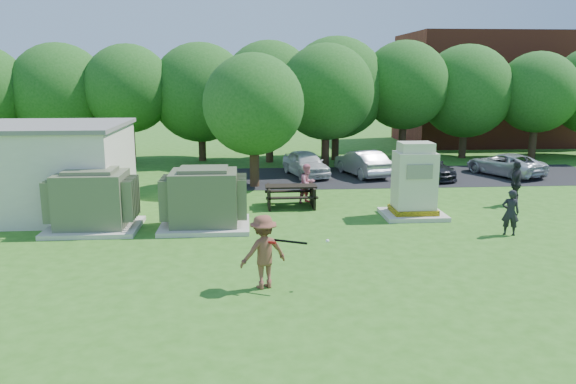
{
  "coord_description": "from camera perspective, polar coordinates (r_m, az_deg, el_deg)",
  "views": [
    {
      "loc": [
        -1.35,
        -14.14,
        5.17
      ],
      "look_at": [
        0.0,
        4.0,
        1.3
      ],
      "focal_mm": 35.0,
      "sensor_mm": 36.0,
      "label": 1
    }
  ],
  "objects": [
    {
      "name": "car_white",
      "position": [
        28.65,
        1.82,
        2.93
      ],
      "size": [
        2.42,
        4.08,
        1.3
      ],
      "primitive_type": "imported",
      "rotation": [
        0.0,
        0.0,
        0.25
      ],
      "color": "silver",
      "rests_on": "ground"
    },
    {
      "name": "person_by_generator",
      "position": [
        19.5,
        21.66,
        -1.94
      ],
      "size": [
        0.63,
        0.51,
        1.51
      ],
      "primitive_type": "imported",
      "rotation": [
        0.0,
        0.0,
        2.84
      ],
      "color": "black",
      "rests_on": "ground"
    },
    {
      "name": "batter",
      "position": [
        13.71,
        -2.51,
        -6.08
      ],
      "size": [
        1.35,
        1.08,
        1.83
      ],
      "primitive_type": "imported",
      "rotation": [
        0.0,
        0.0,
        3.54
      ],
      "color": "brown",
      "rests_on": "ground"
    },
    {
      "name": "car_silver_a",
      "position": [
        28.97,
        7.53,
        2.94
      ],
      "size": [
        2.4,
        4.2,
        1.31
      ],
      "primitive_type": "imported",
      "rotation": [
        0.0,
        0.0,
        3.41
      ],
      "color": "#AAA9AE",
      "rests_on": "ground"
    },
    {
      "name": "transformer_left",
      "position": [
        19.79,
        -19.24,
        -0.92
      ],
      "size": [
        3.0,
        2.4,
        2.07
      ],
      "color": "beige",
      "rests_on": "ground"
    },
    {
      "name": "tree_row",
      "position": [
        32.8,
        1.18,
        10.24
      ],
      "size": [
        41.3,
        13.3,
        7.3
      ],
      "color": "#47301E",
      "rests_on": "ground"
    },
    {
      "name": "ground",
      "position": [
        15.11,
        1.14,
        -7.99
      ],
      "size": [
        120.0,
        120.0,
        0.0
      ],
      "primitive_type": "plane",
      "color": "#2D6619",
      "rests_on": "ground"
    },
    {
      "name": "person_at_picnic",
      "position": [
        22.66,
        1.99,
        0.88
      ],
      "size": [
        0.98,
        0.96,
        1.59
      ],
      "primitive_type": "imported",
      "rotation": [
        0.0,
        0.0,
        0.69
      ],
      "color": "pink",
      "rests_on": "ground"
    },
    {
      "name": "generator_cabinet",
      "position": [
        20.87,
        12.69,
        0.75
      ],
      "size": [
        2.25,
        1.84,
        2.74
      ],
      "color": "beige",
      "rests_on": "ground"
    },
    {
      "name": "transformer_right",
      "position": [
        19.16,
        -8.49,
        -0.78
      ],
      "size": [
        3.0,
        2.4,
        2.07
      ],
      "color": "beige",
      "rests_on": "ground"
    },
    {
      "name": "car_dark",
      "position": [
        29.01,
        13.63,
        2.6
      ],
      "size": [
        2.61,
        4.4,
        1.19
      ],
      "primitive_type": "imported",
      "rotation": [
        0.0,
        0.0,
        0.24
      ],
      "color": "black",
      "rests_on": "ground"
    },
    {
      "name": "batting_equipment",
      "position": [
        13.52,
        0.48,
        -5.08
      ],
      "size": [
        1.52,
        0.41,
        0.09
      ],
      "color": "black",
      "rests_on": "ground"
    },
    {
      "name": "car_silver_b",
      "position": [
        30.85,
        21.18,
        2.64
      ],
      "size": [
        3.43,
        4.57,
        1.15
      ],
      "primitive_type": "imported",
      "rotation": [
        0.0,
        0.0,
        3.56
      ],
      "color": "silver",
      "rests_on": "ground"
    },
    {
      "name": "parking_strip",
      "position": [
        29.33,
        12.36,
        1.59
      ],
      "size": [
        20.0,
        6.0,
        0.01
      ],
      "primitive_type": "cube",
      "color": "#232326",
      "rests_on": "ground"
    },
    {
      "name": "picnic_table",
      "position": [
        22.02,
        0.29,
        -0.14
      ],
      "size": [
        2.0,
        1.5,
        0.85
      ],
      "color": "black",
      "rests_on": "ground"
    },
    {
      "name": "brick_building",
      "position": [
        45.48,
        21.25,
        9.74
      ],
      "size": [
        15.0,
        8.0,
        8.0
      ],
      "primitive_type": "cube",
      "color": "maroon",
      "rests_on": "ground"
    },
    {
      "name": "person_walking_right",
      "position": [
        23.94,
        22.14,
        0.82
      ],
      "size": [
        0.98,
        1.09,
        1.79
      ],
      "primitive_type": "imported",
      "rotation": [
        0.0,
        0.0,
        4.06
      ],
      "color": "black",
      "rests_on": "ground"
    }
  ]
}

